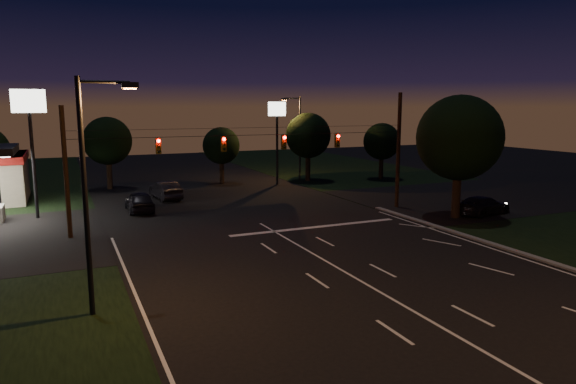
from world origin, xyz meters
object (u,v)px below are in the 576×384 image
utility_pole_right (396,207)px  tree_right_near (458,139)px  car_oncoming_a (139,201)px  car_oncoming_b (165,190)px  car_cross (483,205)px

utility_pole_right → tree_right_near: (1.53, -4.83, 5.68)m
utility_pole_right → car_oncoming_a: size_ratio=1.94×
tree_right_near → car_oncoming_b: (-17.63, 16.09, -4.90)m
utility_pole_right → car_cross: (4.11, -5.00, 0.70)m
tree_right_near → utility_pole_right: bearing=107.5°
car_oncoming_a → tree_right_near: bearing=151.4°
utility_pole_right → tree_right_near: size_ratio=1.03×
tree_right_near → car_oncoming_a: bearing=150.8°
tree_right_near → car_oncoming_a: 23.95m
car_oncoming_a → car_cross: size_ratio=0.96×
utility_pole_right → car_oncoming_b: (-16.10, 11.25, 0.78)m
tree_right_near → car_oncoming_a: size_ratio=1.89×
tree_right_near → car_oncoming_b: tree_right_near is taller
car_oncoming_a → car_oncoming_b: 5.45m
car_oncoming_b → car_cross: 25.94m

